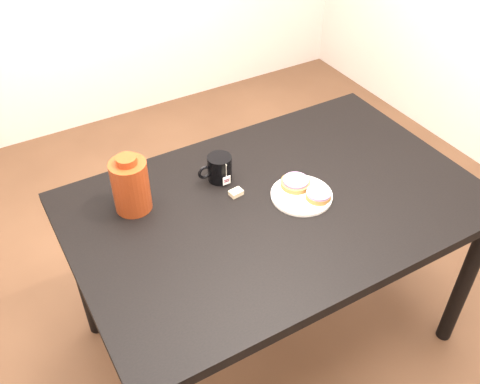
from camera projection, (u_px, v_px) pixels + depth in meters
The scene contains 8 objects.
ground_plane at pixel (269, 331), 2.32m from camera, with size 4.00×4.00×0.00m, color brown.
table at pixel (276, 219), 1.89m from camera, with size 1.40×0.90×0.75m.
plate at pixel (302, 195), 1.85m from camera, with size 0.21×0.21×0.02m.
bagel_back at pixel (296, 183), 1.87m from camera, with size 0.11×0.11×0.03m.
bagel_front at pixel (318, 195), 1.82m from camera, with size 0.10×0.10×0.03m.
mug at pixel (219, 168), 1.89m from camera, with size 0.13×0.09×0.10m.
teabag_pouch at pixel (236, 193), 1.85m from camera, with size 0.04×0.03×0.02m, color #C6B793.
bagel_package at pixel (131, 185), 1.75m from camera, with size 0.15×0.15×0.21m.
Camera 1 is at (-0.80, -1.13, 1.96)m, focal length 40.00 mm.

